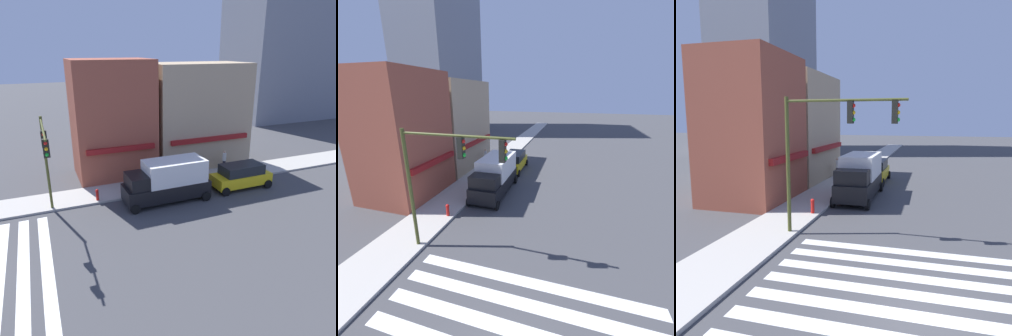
# 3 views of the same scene
# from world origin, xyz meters

# --- Properties ---
(ground_plane) EXTENTS (200.00, 200.00, 0.00)m
(ground_plane) POSITION_xyz_m (0.00, 0.00, 0.00)
(ground_plane) COLOR #424244
(sidewalk_left) EXTENTS (120.00, 3.00, 0.15)m
(sidewalk_left) POSITION_xyz_m (0.00, 7.50, 0.07)
(sidewalk_left) COLOR #B2ADA3
(sidewalk_left) RESTS_ON ground_plane
(crosswalk_stripes) EXTENTS (9.56, 10.80, 0.01)m
(crosswalk_stripes) POSITION_xyz_m (-0.00, 0.00, 0.00)
(crosswalk_stripes) COLOR silver
(crosswalk_stripes) RESTS_ON ground_plane
(storefront_row) EXTENTS (15.56, 5.30, 9.69)m
(storefront_row) POSITION_xyz_m (15.39, 11.49, 4.73)
(storefront_row) COLOR #9E4C38
(storefront_row) RESTS_ON ground_plane
(tower_distant) EXTENTS (18.82, 10.82, 48.22)m
(tower_distant) POSITION_xyz_m (43.04, 27.41, 24.11)
(tower_distant) COLOR gray
(tower_distant) RESTS_ON ground_plane
(traffic_signal) EXTENTS (0.32, 5.54, 6.48)m
(traffic_signal) POSITION_xyz_m (5.21, 4.41, 4.72)
(traffic_signal) COLOR #474C1E
(traffic_signal) RESTS_ON ground_plane
(box_truck_black) EXTENTS (6.23, 2.42, 3.04)m
(box_truck_black) POSITION_xyz_m (13.10, 4.70, 1.59)
(box_truck_black) COLOR black
(box_truck_black) RESTS_ON ground_plane
(suv_yellow) EXTENTS (4.72, 2.12, 1.94)m
(suv_yellow) POSITION_xyz_m (19.37, 4.70, 1.03)
(suv_yellow) COLOR yellow
(suv_yellow) RESTS_ON ground_plane
(pedestrian_white_shirt) EXTENTS (0.32, 0.32, 1.77)m
(pedestrian_white_shirt) POSITION_xyz_m (20.11, 8.40, 1.07)
(pedestrian_white_shirt) COLOR #23232D
(pedestrian_white_shirt) RESTS_ON sidewalk_left
(fire_hydrant) EXTENTS (0.24, 0.24, 0.84)m
(fire_hydrant) POSITION_xyz_m (8.33, 6.40, 0.61)
(fire_hydrant) COLOR red
(fire_hydrant) RESTS_ON sidewalk_left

